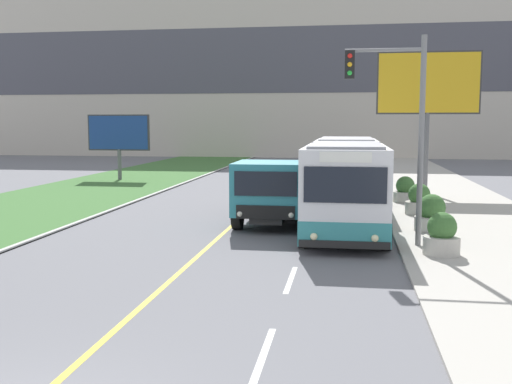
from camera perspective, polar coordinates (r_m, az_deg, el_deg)
apartment_block_background at (r=65.44m, az=5.26°, el=11.70°), size 80.00×8.04×18.79m
city_bus at (r=22.14m, az=8.54°, el=1.08°), size 2.65×12.24×2.99m
dump_truck at (r=21.39m, az=1.72°, el=0.06°), size 2.49×6.92×2.30m
traffic_light_mast at (r=17.74m, az=13.48°, el=7.18°), size 2.28×0.32×6.08m
billboard_large at (r=31.45m, az=16.08°, el=9.54°), size 5.05×0.24×7.14m
billboard_small at (r=38.71m, az=-12.94°, el=5.38°), size 3.98×0.24×4.11m
planter_round_near at (r=16.95m, az=17.27°, el=-4.03°), size 0.98×0.98×1.16m
planter_round_second at (r=20.50m, az=16.39°, el=-2.11°), size 1.11×1.11×1.23m
planter_round_third at (r=24.06m, az=15.27°, el=-0.82°), size 1.05×1.05×1.21m
planter_round_far at (r=27.61m, az=14.01°, el=0.11°), size 1.04×1.04×1.16m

